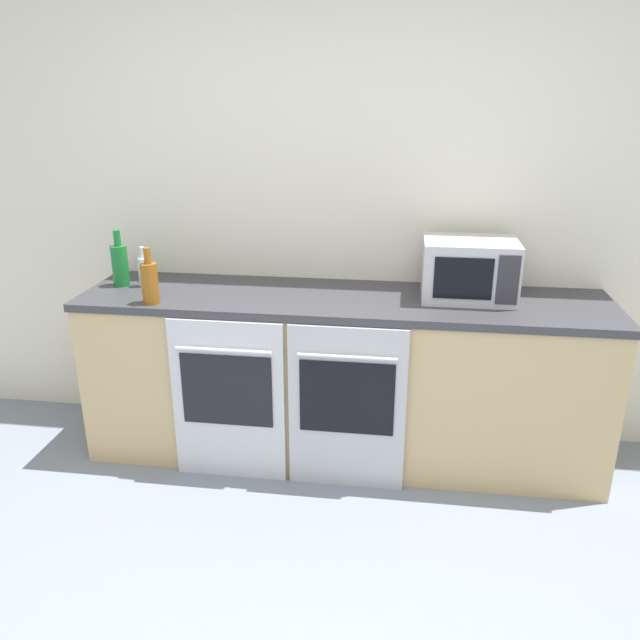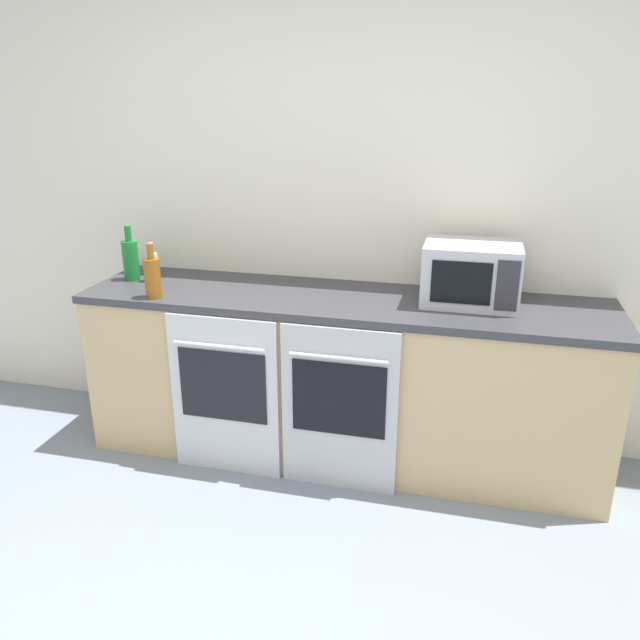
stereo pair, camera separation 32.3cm
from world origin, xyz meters
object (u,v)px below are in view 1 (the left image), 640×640
Objects in this scene: oven_left at (228,400)px; bottle_clear at (144,271)px; bottle_green at (120,264)px; oven_right at (347,408)px; bottle_amber at (150,282)px; microwave at (469,269)px.

oven_left is 0.84m from bottle_clear.
bottle_green is at bearing -179.35° from bottle_clear.
oven_right is 1.14m from bottle_amber.
bottle_clear is 0.77× the size of bottle_amber.
oven_right is 1.30m from bottle_clear.
oven_left and oven_right have the same top height.
oven_left is 0.95m from bottle_green.
oven_left is 1.00× the size of oven_right.
oven_left is 1.37m from microwave.
bottle_amber is (0.27, -0.27, -0.01)m from bottle_green.
oven_left is at bearing -161.43° from microwave.
microwave reaches higher than oven_left.
oven_right is at bearing -145.44° from microwave.
microwave is (1.16, 0.39, 0.61)m from oven_left.
oven_left is 0.70m from bottle_amber.
bottle_clear is at bearing 0.65° from bottle_green.
bottle_green is at bearing -178.92° from microwave.
oven_right is at bearing 0.00° from oven_left.
oven_right is 0.92m from microwave.
bottle_amber is at bearing -168.98° from microwave.
microwave is at bearing 34.56° from oven_right.
bottle_clear is at bearing 118.35° from bottle_amber.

